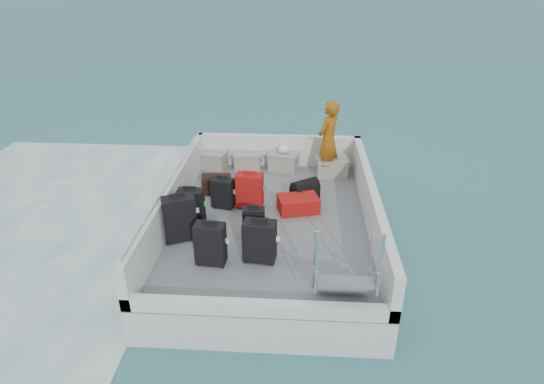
{
  "coord_description": "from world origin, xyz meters",
  "views": [
    {
      "loc": [
        0.46,
        -6.95,
        4.71
      ],
      "look_at": [
        0.01,
        0.33,
        1.0
      ],
      "focal_mm": 30.0,
      "sensor_mm": 36.0,
      "label": 1
    }
  ],
  "objects_px": {
    "suitcase_5": "(250,191)",
    "suitcase_8": "(298,204)",
    "suitcase_6": "(260,242)",
    "crate_3": "(332,167)",
    "suitcase_1": "(191,207)",
    "suitcase_0": "(180,219)",
    "suitcase_3": "(210,244)",
    "crate_0": "(213,160)",
    "suitcase_7": "(254,223)",
    "crate_2": "(283,162)",
    "crate_1": "(247,161)",
    "passenger": "(328,140)",
    "suitcase_2": "(223,193)"
  },
  "relations": [
    {
      "from": "suitcase_5",
      "to": "suitcase_8",
      "type": "height_order",
      "value": "suitcase_5"
    },
    {
      "from": "suitcase_6",
      "to": "crate_3",
      "type": "bearing_deg",
      "value": 75.16
    },
    {
      "from": "suitcase_1",
      "to": "suitcase_0",
      "type": "bearing_deg",
      "value": -96.05
    },
    {
      "from": "suitcase_3",
      "to": "suitcase_1",
      "type": "bearing_deg",
      "value": 121.27
    },
    {
      "from": "suitcase_1",
      "to": "crate_0",
      "type": "bearing_deg",
      "value": 93.58
    },
    {
      "from": "suitcase_7",
      "to": "crate_2",
      "type": "xyz_separation_m",
      "value": [
        0.38,
        2.75,
        -0.08
      ]
    },
    {
      "from": "suitcase_7",
      "to": "crate_3",
      "type": "xyz_separation_m",
      "value": [
        1.41,
        2.5,
        -0.07
      ]
    },
    {
      "from": "crate_1",
      "to": "passenger",
      "type": "distance_m",
      "value": 1.86
    },
    {
      "from": "crate_1",
      "to": "crate_3",
      "type": "bearing_deg",
      "value": -8.38
    },
    {
      "from": "crate_1",
      "to": "crate_0",
      "type": "bearing_deg",
      "value": 180.0
    },
    {
      "from": "suitcase_7",
      "to": "crate_1",
      "type": "xyz_separation_m",
      "value": [
        -0.41,
        2.77,
        -0.09
      ]
    },
    {
      "from": "suitcase_2",
      "to": "crate_0",
      "type": "height_order",
      "value": "suitcase_2"
    },
    {
      "from": "suitcase_7",
      "to": "crate_0",
      "type": "relative_size",
      "value": 0.91
    },
    {
      "from": "suitcase_5",
      "to": "passenger",
      "type": "xyz_separation_m",
      "value": [
        1.47,
        1.43,
        0.49
      ]
    },
    {
      "from": "suitcase_0",
      "to": "crate_1",
      "type": "relative_size",
      "value": 1.38
    },
    {
      "from": "suitcase_6",
      "to": "crate_2",
      "type": "height_order",
      "value": "suitcase_6"
    },
    {
      "from": "suitcase_6",
      "to": "passenger",
      "type": "bearing_deg",
      "value": 76.63
    },
    {
      "from": "suitcase_0",
      "to": "suitcase_7",
      "type": "relative_size",
      "value": 1.5
    },
    {
      "from": "suitcase_1",
      "to": "suitcase_5",
      "type": "xyz_separation_m",
      "value": [
        0.94,
        0.68,
        0.0
      ]
    },
    {
      "from": "passenger",
      "to": "suitcase_1",
      "type": "bearing_deg",
      "value": -13.88
    },
    {
      "from": "passenger",
      "to": "suitcase_5",
      "type": "bearing_deg",
      "value": -10.89
    },
    {
      "from": "suitcase_1",
      "to": "crate_3",
      "type": "bearing_deg",
      "value": 42.43
    },
    {
      "from": "suitcase_0",
      "to": "suitcase_1",
      "type": "xyz_separation_m",
      "value": [
        0.07,
        0.5,
        -0.06
      ]
    },
    {
      "from": "suitcase_2",
      "to": "suitcase_3",
      "type": "distance_m",
      "value": 1.76
    },
    {
      "from": "suitcase_5",
      "to": "suitcase_2",
      "type": "bearing_deg",
      "value": -168.44
    },
    {
      "from": "suitcase_5",
      "to": "suitcase_6",
      "type": "distance_m",
      "value": 1.72
    },
    {
      "from": "suitcase_0",
      "to": "crate_3",
      "type": "xyz_separation_m",
      "value": [
        2.59,
        2.66,
        -0.2
      ]
    },
    {
      "from": "suitcase_0",
      "to": "suitcase_2",
      "type": "height_order",
      "value": "suitcase_0"
    },
    {
      "from": "suitcase_6",
      "to": "crate_0",
      "type": "bearing_deg",
      "value": 118.07
    },
    {
      "from": "suitcase_8",
      "to": "crate_3",
      "type": "xyz_separation_m",
      "value": [
        0.69,
        1.59,
        0.05
      ]
    },
    {
      "from": "suitcase_5",
      "to": "passenger",
      "type": "height_order",
      "value": "passenger"
    },
    {
      "from": "suitcase_3",
      "to": "suitcase_8",
      "type": "xyz_separation_m",
      "value": [
        1.29,
        1.7,
        -0.2
      ]
    },
    {
      "from": "crate_0",
      "to": "crate_3",
      "type": "bearing_deg",
      "value": -5.92
    },
    {
      "from": "suitcase_7",
      "to": "crate_2",
      "type": "relative_size",
      "value": 0.86
    },
    {
      "from": "crate_1",
      "to": "suitcase_1",
      "type": "bearing_deg",
      "value": -106.01
    },
    {
      "from": "suitcase_1",
      "to": "crate_2",
      "type": "distance_m",
      "value": 2.84
    },
    {
      "from": "passenger",
      "to": "suitcase_3",
      "type": "bearing_deg",
      "value": 4.99
    },
    {
      "from": "suitcase_8",
      "to": "crate_1",
      "type": "distance_m",
      "value": 2.18
    },
    {
      "from": "suitcase_0",
      "to": "suitcase_1",
      "type": "relative_size",
      "value": 1.19
    },
    {
      "from": "suitcase_3",
      "to": "suitcase_7",
      "type": "relative_size",
      "value": 1.31
    },
    {
      "from": "suitcase_2",
      "to": "suitcase_6",
      "type": "bearing_deg",
      "value": -49.83
    },
    {
      "from": "suitcase_2",
      "to": "passenger",
      "type": "bearing_deg",
      "value": 50.55
    },
    {
      "from": "suitcase_3",
      "to": "crate_2",
      "type": "height_order",
      "value": "suitcase_3"
    },
    {
      "from": "suitcase_3",
      "to": "suitcase_8",
      "type": "bearing_deg",
      "value": 58.54
    },
    {
      "from": "suitcase_0",
      "to": "suitcase_5",
      "type": "xyz_separation_m",
      "value": [
        1.01,
        1.18,
        -0.06
      ]
    },
    {
      "from": "suitcase_0",
      "to": "passenger",
      "type": "relative_size",
      "value": 0.47
    },
    {
      "from": "suitcase_6",
      "to": "suitcase_8",
      "type": "height_order",
      "value": "suitcase_6"
    },
    {
      "from": "crate_2",
      "to": "crate_3",
      "type": "height_order",
      "value": "crate_3"
    },
    {
      "from": "suitcase_7",
      "to": "passenger",
      "type": "xyz_separation_m",
      "value": [
        1.3,
        2.44,
        0.56
      ]
    },
    {
      "from": "suitcase_2",
      "to": "suitcase_7",
      "type": "xyz_separation_m",
      "value": [
        0.66,
        -0.96,
        -0.03
      ]
    }
  ]
}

